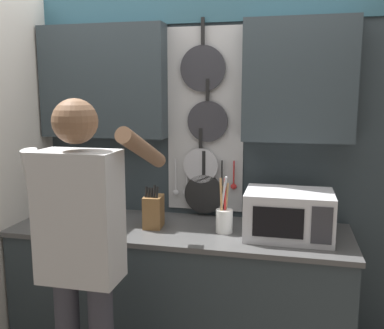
# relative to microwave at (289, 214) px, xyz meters

# --- Properties ---
(base_cabinet_counter) EXTENTS (2.09, 0.67, 0.89)m
(base_cabinet_counter) POSITION_rel_microwave_xyz_m (-0.66, 0.02, -0.58)
(base_cabinet_counter) COLOR #2D383D
(base_cabinet_counter) RESTS_ON ground_plane
(back_wall_unit) EXTENTS (2.66, 0.20, 2.38)m
(back_wall_unit) POSITION_rel_microwave_xyz_m (-0.67, 0.32, 0.44)
(back_wall_unit) COLOR #2D383D
(back_wall_unit) RESTS_ON ground_plane
(microwave) EXTENTS (0.50, 0.36, 0.27)m
(microwave) POSITION_rel_microwave_xyz_m (0.00, 0.00, 0.00)
(microwave) COLOR silver
(microwave) RESTS_ON base_cabinet_counter
(knife_block) EXTENTS (0.12, 0.16, 0.28)m
(knife_block) POSITION_rel_microwave_xyz_m (-0.82, 0.00, -0.03)
(knife_block) COLOR brown
(knife_block) RESTS_ON base_cabinet_counter
(utensil_crock) EXTENTS (0.10, 0.10, 0.35)m
(utensil_crock) POSITION_rel_microwave_xyz_m (-0.38, 0.00, -0.04)
(utensil_crock) COLOR white
(utensil_crock) RESTS_ON base_cabinet_counter
(person) EXTENTS (0.54, 0.64, 1.70)m
(person) POSITION_rel_microwave_xyz_m (-0.96, -0.68, -0.01)
(person) COLOR #383842
(person) RESTS_ON ground_plane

